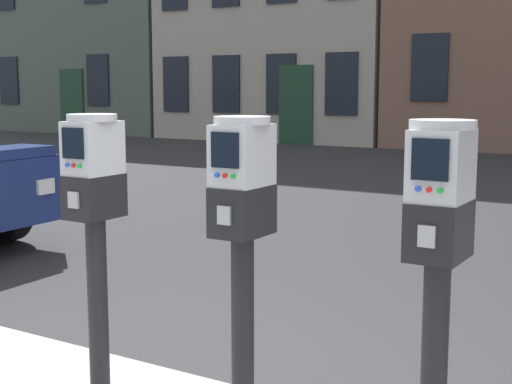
# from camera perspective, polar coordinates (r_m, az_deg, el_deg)

# --- Properties ---
(parking_meter_near_kerb) EXTENTS (0.22, 0.25, 1.28)m
(parking_meter_near_kerb) POSITION_cam_1_polar(r_m,az_deg,el_deg) (3.30, -12.38, -0.98)
(parking_meter_near_kerb) COLOR black
(parking_meter_near_kerb) RESTS_ON sidewalk_slab
(parking_meter_twin_adjacent) EXTENTS (0.22, 0.25, 1.28)m
(parking_meter_twin_adjacent) POSITION_cam_1_polar(r_m,az_deg,el_deg) (2.83, -1.07, -2.22)
(parking_meter_twin_adjacent) COLOR black
(parking_meter_twin_adjacent) RESTS_ON sidewalk_slab
(parking_meter_end_of_row) EXTENTS (0.22, 0.25, 1.29)m
(parking_meter_end_of_row) POSITION_cam_1_polar(r_m,az_deg,el_deg) (2.51, 13.94, -3.73)
(parking_meter_end_of_row) COLOR black
(parking_meter_end_of_row) RESTS_ON sidewalk_slab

